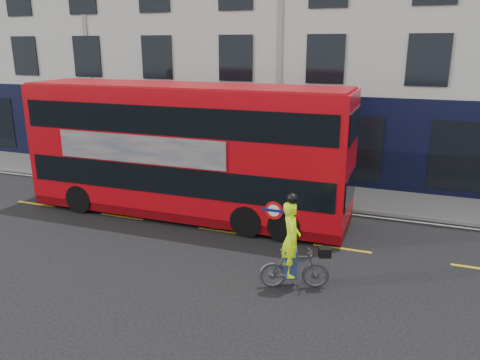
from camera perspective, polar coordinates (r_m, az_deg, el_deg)
The scene contains 8 objects.
ground at distance 14.67m, azimuth -4.40°, elevation -8.33°, with size 120.00×120.00×0.00m, color black.
pavement at distance 20.34m, azimuth 3.28°, elevation -1.05°, with size 60.00×3.00×0.12m, color slate.
kerb at distance 18.98m, azimuth 1.93°, elevation -2.29°, with size 60.00×0.12×0.13m, color gray.
building_terrace at distance 25.70m, azimuth 8.11°, elevation 19.19°, with size 50.00×10.07×15.00m.
road_edge_line at distance 18.73m, azimuth 1.64°, elevation -2.74°, with size 58.00×0.10×0.01m, color silver.
lane_dashes at distance 15.93m, azimuth -2.13°, elevation -6.24°, with size 58.00×0.12×0.01m, color #C19116, non-canonical shape.
bus at distance 16.89m, azimuth -6.57°, elevation 3.64°, with size 11.83×2.78×4.76m.
cyclist at distance 12.15m, azimuth 6.51°, elevation -9.23°, with size 1.87×1.08×2.58m.
Camera 1 is at (5.71, -12.07, 6.07)m, focal length 35.00 mm.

